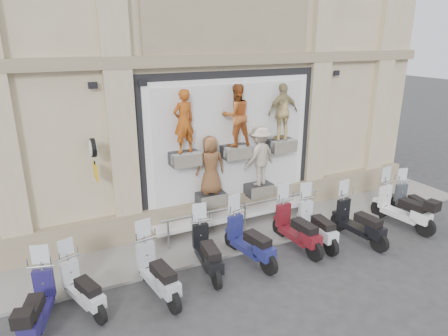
{
  "coord_description": "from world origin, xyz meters",
  "views": [
    {
      "loc": [
        -5.14,
        -7.07,
        5.47
      ],
      "look_at": [
        -0.72,
        1.9,
        2.14
      ],
      "focal_mm": 32.0,
      "sensor_mm": 36.0,
      "label": 1
    }
  ],
  "objects_px": {
    "scooter_b": "(81,280)",
    "scooter_j": "(413,197)",
    "scooter_d": "(207,243)",
    "scooter_h": "(360,214)",
    "scooter_e": "(250,233)",
    "scooter_c": "(157,264)",
    "clock_sign_bracket": "(94,154)",
    "guard_rail": "(245,219)",
    "scooter_f": "(297,220)",
    "scooter_g": "(317,217)",
    "scooter_a": "(36,297)",
    "scooter_i": "(404,200)"
  },
  "relations": [
    {
      "from": "scooter_g",
      "to": "scooter_h",
      "type": "height_order",
      "value": "scooter_h"
    },
    {
      "from": "scooter_g",
      "to": "scooter_h",
      "type": "relative_size",
      "value": 0.98
    },
    {
      "from": "scooter_d",
      "to": "scooter_h",
      "type": "bearing_deg",
      "value": 1.22
    },
    {
      "from": "scooter_a",
      "to": "scooter_g",
      "type": "xyz_separation_m",
      "value": [
        7.0,
        0.4,
        0.02
      ]
    },
    {
      "from": "scooter_e",
      "to": "scooter_g",
      "type": "relative_size",
      "value": 1.03
    },
    {
      "from": "scooter_c",
      "to": "scooter_j",
      "type": "bearing_deg",
      "value": -6.6
    },
    {
      "from": "scooter_i",
      "to": "scooter_c",
      "type": "bearing_deg",
      "value": 172.79
    },
    {
      "from": "scooter_c",
      "to": "scooter_e",
      "type": "relative_size",
      "value": 0.98
    },
    {
      "from": "scooter_b",
      "to": "scooter_e",
      "type": "xyz_separation_m",
      "value": [
        4.03,
        0.09,
        0.1
      ]
    },
    {
      "from": "scooter_e",
      "to": "guard_rail",
      "type": "bearing_deg",
      "value": 55.43
    },
    {
      "from": "clock_sign_bracket",
      "to": "scooter_a",
      "type": "xyz_separation_m",
      "value": [
        -1.61,
        -2.23,
        -2.04
      ]
    },
    {
      "from": "clock_sign_bracket",
      "to": "scooter_f",
      "type": "height_order",
      "value": "clock_sign_bracket"
    },
    {
      "from": "clock_sign_bracket",
      "to": "scooter_j",
      "type": "xyz_separation_m",
      "value": [
        9.05,
        -1.88,
        -2.07
      ]
    },
    {
      "from": "scooter_d",
      "to": "scooter_j",
      "type": "bearing_deg",
      "value": 6.17
    },
    {
      "from": "guard_rail",
      "to": "scooter_c",
      "type": "xyz_separation_m",
      "value": [
        -3.12,
        -1.7,
        0.33
      ]
    },
    {
      "from": "clock_sign_bracket",
      "to": "scooter_c",
      "type": "relative_size",
      "value": 0.52
    },
    {
      "from": "scooter_h",
      "to": "scooter_i",
      "type": "xyz_separation_m",
      "value": [
        1.81,
        0.09,
        0.05
      ]
    },
    {
      "from": "guard_rail",
      "to": "scooter_j",
      "type": "relative_size",
      "value": 2.81
    },
    {
      "from": "scooter_c",
      "to": "scooter_f",
      "type": "height_order",
      "value": "scooter_f"
    },
    {
      "from": "scooter_c",
      "to": "scooter_d",
      "type": "relative_size",
      "value": 1.02
    },
    {
      "from": "guard_rail",
      "to": "scooter_h",
      "type": "distance_m",
      "value": 3.18
    },
    {
      "from": "scooter_e",
      "to": "scooter_f",
      "type": "distance_m",
      "value": 1.46
    },
    {
      "from": "scooter_f",
      "to": "scooter_g",
      "type": "bearing_deg",
      "value": -4.4
    },
    {
      "from": "guard_rail",
      "to": "scooter_e",
      "type": "relative_size",
      "value": 2.56
    },
    {
      "from": "guard_rail",
      "to": "scooter_a",
      "type": "height_order",
      "value": "scooter_a"
    },
    {
      "from": "guard_rail",
      "to": "scooter_b",
      "type": "relative_size",
      "value": 2.9
    },
    {
      "from": "scooter_b",
      "to": "scooter_c",
      "type": "distance_m",
      "value": 1.56
    },
    {
      "from": "scooter_g",
      "to": "scooter_i",
      "type": "distance_m",
      "value": 2.97
    },
    {
      "from": "guard_rail",
      "to": "scooter_i",
      "type": "relative_size",
      "value": 2.42
    },
    {
      "from": "scooter_a",
      "to": "clock_sign_bracket",
      "type": "bearing_deg",
      "value": 70.41
    },
    {
      "from": "guard_rail",
      "to": "scooter_d",
      "type": "bearing_deg",
      "value": -143.12
    },
    {
      "from": "scooter_c",
      "to": "scooter_f",
      "type": "xyz_separation_m",
      "value": [
        3.96,
        0.36,
        0.03
      ]
    },
    {
      "from": "scooter_e",
      "to": "scooter_f",
      "type": "height_order",
      "value": "scooter_f"
    },
    {
      "from": "scooter_d",
      "to": "scooter_g",
      "type": "xyz_separation_m",
      "value": [
        3.26,
        -0.02,
        0.01
      ]
    },
    {
      "from": "scooter_b",
      "to": "scooter_j",
      "type": "height_order",
      "value": "scooter_j"
    },
    {
      "from": "scooter_a",
      "to": "scooter_e",
      "type": "height_order",
      "value": "scooter_e"
    },
    {
      "from": "scooter_f",
      "to": "guard_rail",
      "type": "bearing_deg",
      "value": 119.09
    },
    {
      "from": "scooter_b",
      "to": "scooter_e",
      "type": "relative_size",
      "value": 0.88
    },
    {
      "from": "guard_rail",
      "to": "scooter_e",
      "type": "bearing_deg",
      "value": -114.56
    },
    {
      "from": "scooter_d",
      "to": "scooter_j",
      "type": "height_order",
      "value": "scooter_d"
    },
    {
      "from": "clock_sign_bracket",
      "to": "scooter_i",
      "type": "relative_size",
      "value": 0.49
    },
    {
      "from": "clock_sign_bracket",
      "to": "scooter_g",
      "type": "relative_size",
      "value": 0.53
    },
    {
      "from": "guard_rail",
      "to": "scooter_a",
      "type": "xyz_separation_m",
      "value": [
        -5.51,
        -1.76,
        0.3
      ]
    },
    {
      "from": "scooter_c",
      "to": "scooter_g",
      "type": "xyz_separation_m",
      "value": [
        4.61,
        0.34,
        -0.01
      ]
    },
    {
      "from": "scooter_e",
      "to": "scooter_g",
      "type": "height_order",
      "value": "scooter_e"
    },
    {
      "from": "scooter_c",
      "to": "scooter_e",
      "type": "distance_m",
      "value": 2.52
    },
    {
      "from": "scooter_j",
      "to": "clock_sign_bracket",
      "type": "bearing_deg",
      "value": 179.41
    },
    {
      "from": "scooter_c",
      "to": "scooter_j",
      "type": "xyz_separation_m",
      "value": [
        8.27,
        0.28,
        -0.06
      ]
    },
    {
      "from": "scooter_b",
      "to": "scooter_h",
      "type": "xyz_separation_m",
      "value": [
        7.28,
        -0.31,
        0.09
      ]
    },
    {
      "from": "scooter_c",
      "to": "scooter_h",
      "type": "distance_m",
      "value": 5.75
    }
  ]
}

